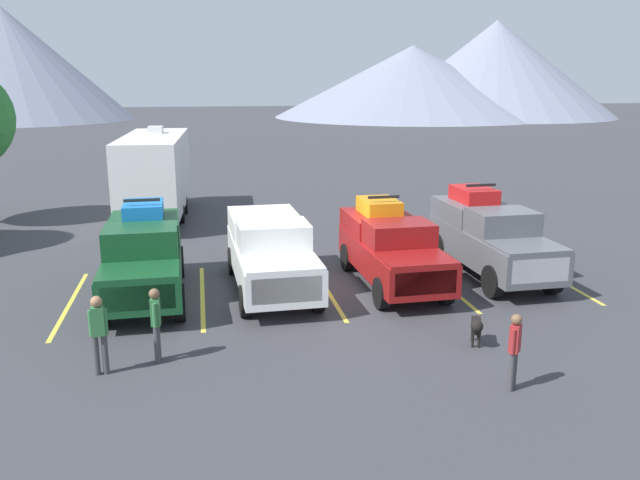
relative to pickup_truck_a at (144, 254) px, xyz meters
The scene contains 16 objects.
ground_plane 5.19m from the pickup_truck_a, ahead, with size 240.00×240.00×0.00m, color #38383D.
pickup_truck_a is the anchor object (origin of this frame).
pickup_truck_b 3.49m from the pickup_truck_a, ahead, with size 2.28×5.70×2.09m.
pickup_truck_c 7.00m from the pickup_truck_a, ahead, with size 2.17×5.38×2.49m.
pickup_truck_d 10.25m from the pickup_truck_a, ahead, with size 2.19×5.58×2.68m.
lot_stripe_a 2.33m from the pickup_truck_a, behind, with size 0.12×5.50×0.01m, color gold.
lot_stripe_b 1.97m from the pickup_truck_a, 11.13° to the right, with size 0.12×5.50×0.01m, color gold.
lot_stripe_c 5.20m from the pickup_truck_a, ahead, with size 0.12×5.50×0.01m, color gold.
lot_stripe_d 8.66m from the pickup_truck_a, ahead, with size 0.12×5.50×0.01m, color gold.
lot_stripe_e 12.15m from the pickup_truck_a, ahead, with size 0.12×5.50×0.01m, color gold.
camper_trailer_a 10.39m from the pickup_truck_a, 91.44° to the left, with size 2.78×9.17×3.85m.
person_a 4.97m from the pickup_truck_a, 96.07° to the right, with size 0.37×0.23×1.68m.
person_b 4.55m from the pickup_truck_a, 82.75° to the right, with size 0.22×0.36×1.63m.
person_c 10.27m from the pickup_truck_a, 43.62° to the right, with size 0.29×0.29×1.55m.
dog 9.10m from the pickup_truck_a, 33.15° to the right, with size 0.46×0.80×0.69m.
mountain_ridge 81.20m from the pickup_truck_a, 84.19° to the left, with size 126.73×43.49×15.45m.
Camera 1 is at (-3.41, -17.83, 5.93)m, focal length 36.79 mm.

